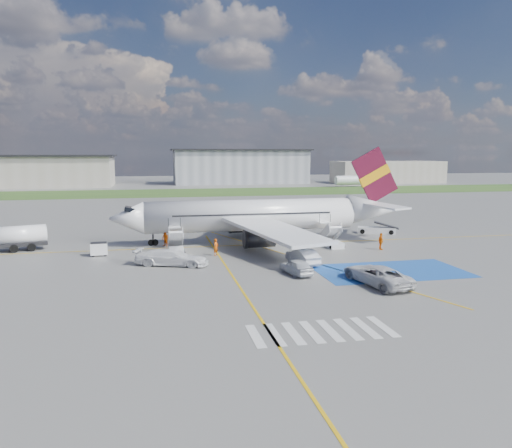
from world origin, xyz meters
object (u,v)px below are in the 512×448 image
object	(u,v)px
gpu_cart	(99,250)
van_white_b	(172,255)
belt_loader	(377,230)
van_white_a	(377,271)
fuel_tanker	(7,241)
car_silver_a	(296,267)
car_silver_b	(303,256)
airliner	(262,215)

from	to	relation	value
gpu_cart	van_white_b	world-z (taller)	van_white_b
belt_loader	van_white_a	xyz separation A→B (m)	(-11.96, -25.18, 0.68)
fuel_tanker	van_white_b	world-z (taller)	fuel_tanker
car_silver_a	car_silver_b	bearing A→B (deg)	-126.84
fuel_tanker	belt_loader	size ratio (longest dim) A/B	1.53
car_silver_a	van_white_a	size ratio (longest dim) A/B	0.73
airliner	fuel_tanker	xyz separation A→B (m)	(-29.70, -0.44, -2.18)
van_white_b	airliner	bearing A→B (deg)	-26.34
belt_loader	car_silver_a	bearing A→B (deg)	-107.32
gpu_cart	van_white_b	distance (m)	9.90
gpu_cart	belt_loader	bearing A→B (deg)	7.03
car_silver_b	car_silver_a	bearing A→B (deg)	55.93
belt_loader	car_silver_b	distance (m)	22.91
airliner	car_silver_a	bearing A→B (deg)	-92.05
airliner	car_silver_b	distance (m)	13.73
car_silver_a	van_white_b	world-z (taller)	van_white_b
fuel_tanker	van_white_b	bearing A→B (deg)	-48.10
car_silver_a	belt_loader	bearing A→B (deg)	-142.88
car_silver_b	van_white_a	size ratio (longest dim) A/B	0.84
belt_loader	van_white_b	xyz separation A→B (m)	(-28.81, -14.42, 0.67)
car_silver_b	van_white_b	xyz separation A→B (m)	(-12.94, 2.11, 0.27)
gpu_cart	van_white_a	world-z (taller)	van_white_a
gpu_cart	van_white_b	size ratio (longest dim) A/B	0.34
belt_loader	van_white_a	bearing A→B (deg)	-91.90
fuel_tanker	gpu_cart	distance (m)	11.34
airliner	gpu_cart	distance (m)	20.11
fuel_tanker	car_silver_a	xyz separation A→B (m)	(29.08, -16.94, -0.49)
airliner	gpu_cart	size ratio (longest dim) A/B	19.52
belt_loader	van_white_b	bearing A→B (deg)	-129.91
car_silver_a	car_silver_b	world-z (taller)	car_silver_b
car_silver_a	van_white_b	size ratio (longest dim) A/B	0.77
car_silver_a	van_white_a	distance (m)	7.42
fuel_tanker	gpu_cart	world-z (taller)	fuel_tanker
gpu_cart	car_silver_a	bearing A→B (deg)	-39.09
car_silver_a	van_white_a	xyz separation A→B (m)	(5.73, -4.71, 0.37)
van_white_a	van_white_b	world-z (taller)	van_white_a
car_silver_a	van_white_a	bearing A→B (deg)	128.55
belt_loader	gpu_cart	bearing A→B (deg)	-144.03
gpu_cart	van_white_a	bearing A→B (deg)	-40.52
fuel_tanker	van_white_b	xyz separation A→B (m)	(17.96, -10.88, -0.13)
airliner	van_white_b	world-z (taller)	airliner
airliner	van_white_a	distance (m)	22.78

